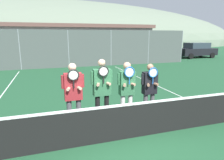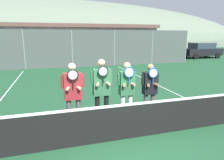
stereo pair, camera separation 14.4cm
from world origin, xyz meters
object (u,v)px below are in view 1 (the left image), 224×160
player_center_right (127,88)px  car_right_of_center (156,51)px  player_center_left (102,88)px  player_leftmost (73,92)px  car_far_right (196,50)px  car_center (112,52)px  car_left_of_center (58,53)px  player_rightmost (150,88)px

player_center_right → car_right_of_center: player_center_right is taller
player_center_left → player_center_right: bearing=-0.0°
player_leftmost → car_far_right: size_ratio=0.41×
car_far_right → player_leftmost: bearing=-138.6°
player_center_left → car_center: player_center_left is taller
car_left_of_center → car_center: 5.15m
player_center_left → car_far_right: player_center_left is taller
player_leftmost → car_right_of_center: player_leftmost is taller
player_center_left → car_right_of_center: (9.67, 13.70, -0.21)m
player_center_right → car_left_of_center: 13.34m
player_center_left → car_left_of_center: 13.29m
player_leftmost → player_center_left: player_center_left is taller
player_center_left → player_center_right: (0.72, -0.00, -0.06)m
player_center_right → car_center: 14.26m
player_center_left → player_center_right: size_ratio=1.06×
player_leftmost → car_left_of_center: (0.38, 13.34, -0.11)m
car_left_of_center → car_far_right: 15.16m
player_leftmost → player_rightmost: size_ratio=1.07×
player_center_left → car_far_right: 20.09m
player_center_right → car_left_of_center: car_left_of_center is taller
car_center → car_right_of_center: (4.93, 0.02, 0.02)m
car_center → player_rightmost: bearing=-103.6°
player_leftmost → car_far_right: player_leftmost is taller
player_leftmost → car_right_of_center: 17.27m
player_center_right → car_center: size_ratio=0.43×
car_left_of_center → player_center_left: bearing=-88.3°
car_center → car_right_of_center: bearing=0.2°
player_rightmost → car_far_right: bearing=45.7°
player_center_left → car_left_of_center: car_left_of_center is taller
player_center_left → player_rightmost: (1.43, -0.01, -0.11)m
player_center_right → car_far_right: (14.04, 13.64, -0.18)m
player_leftmost → player_rightmost: 2.20m
car_far_right → player_center_left: bearing=-137.3°
car_right_of_center → player_leftmost: bearing=-127.2°
player_rightmost → car_center: size_ratio=0.41×
player_center_right → player_rightmost: bearing=-0.8°
car_left_of_center → car_right_of_center: size_ratio=1.10×
car_far_right → car_right_of_center: bearing=179.3°
car_center → car_left_of_center: bearing=-175.7°
player_center_right → player_rightmost: size_ratio=1.04×
player_leftmost → player_center_right: (1.49, 0.05, -0.02)m
player_center_right → car_right_of_center: size_ratio=0.44×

